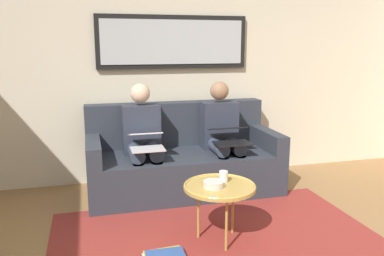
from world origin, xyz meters
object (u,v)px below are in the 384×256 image
at_px(bowl, 214,184).
at_px(coffee_table, 220,187).
at_px(couch, 182,160).
at_px(laptop_silver, 146,140).
at_px(person_left, 222,132).
at_px(person_right, 143,137).
at_px(cup, 223,177).
at_px(laptop_black, 230,135).
at_px(magazine_stack, 165,256).
at_px(framed_mirror, 173,42).

bearing_deg(bowl, coffee_table, -157.63).
relative_size(couch, laptop_silver, 5.43).
xyz_separation_m(coffee_table, laptop_silver, (0.43, -0.91, 0.19)).
relative_size(person_left, person_right, 1.00).
height_order(cup, person_left, person_left).
bearing_deg(laptop_silver, person_right, -90.00).
relative_size(person_left, laptop_black, 3.02).
bearing_deg(magazine_stack, cup, -155.43).
xyz_separation_m(cup, magazine_stack, (0.52, 0.24, -0.48)).
relative_size(laptop_black, laptop_silver, 1.04).
relative_size(laptop_black, magazine_stack, 1.22).
height_order(framed_mirror, coffee_table, framed_mirror).
xyz_separation_m(laptop_black, person_right, (0.85, -0.24, -0.02)).
height_order(person_left, laptop_silver, person_left).
bearing_deg(magazine_stack, bowl, -160.41).
bearing_deg(laptop_silver, bowl, 111.86).
xyz_separation_m(coffee_table, bowl, (0.06, 0.02, 0.04)).
distance_m(couch, framed_mirror, 1.30).
distance_m(bowl, laptop_black, 1.06).
xyz_separation_m(framed_mirror, coffee_table, (-0.01, 1.61, -1.11)).
bearing_deg(framed_mirror, magazine_stack, 75.45).
xyz_separation_m(coffee_table, person_left, (-0.42, -1.15, 0.17)).
distance_m(person_right, laptop_silver, 0.24).
bearing_deg(framed_mirror, person_right, 47.23).
distance_m(couch, person_left, 0.52).
bearing_deg(laptop_black, person_left, -90.00).
bearing_deg(laptop_black, couch, -35.99).
distance_m(person_left, laptop_black, 0.24).
bearing_deg(person_right, framed_mirror, -132.77).
distance_m(coffee_table, person_right, 1.24).
height_order(laptop_black, person_right, person_right).
relative_size(cup, bowl, 0.56).
bearing_deg(bowl, person_right, -72.35).
bearing_deg(cup, framed_mirror, -87.67).
bearing_deg(magazine_stack, person_right, -91.66).
bearing_deg(coffee_table, laptop_silver, -64.64).
height_order(cup, magazine_stack, cup).
distance_m(laptop_black, laptop_silver, 0.85).
bearing_deg(couch, laptop_black, 144.01).
distance_m(bowl, magazine_stack, 0.63).
height_order(coffee_table, magazine_stack, coffee_table).
xyz_separation_m(person_left, magazine_stack, (0.88, 1.32, -0.58)).
height_order(laptop_black, magazine_stack, laptop_black).
bearing_deg(laptop_silver, magazine_stack, 87.97).
distance_m(person_left, person_right, 0.85).
height_order(bowl, person_right, person_right).
relative_size(framed_mirror, laptop_black, 4.44).
height_order(couch, person_right, person_right).
relative_size(cup, person_right, 0.08).
height_order(laptop_black, laptop_silver, laptop_black).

